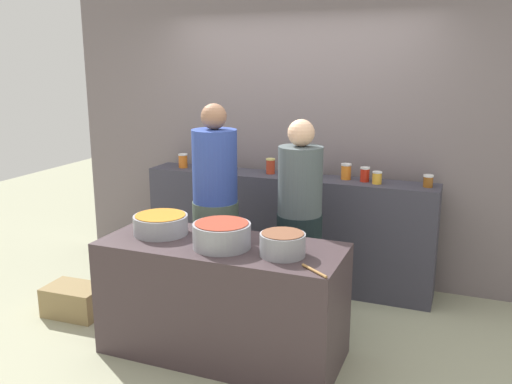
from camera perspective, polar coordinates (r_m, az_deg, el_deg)
The scene contains 19 objects.
ground at distance 4.40m, azimuth -1.74°, elevation -14.44°, with size 12.00×12.00×0.00m, color #9C9D81.
storefront_wall at distance 5.27m, azimuth 4.47°, elevation 7.40°, with size 4.80×0.12×3.00m, color slate.
display_shelf at distance 5.15m, azimuth 3.10°, elevation -3.93°, with size 2.70×0.36×1.03m, color #373642.
prep_table at distance 3.97m, azimuth -3.54°, elevation -11.03°, with size 1.70×0.70×0.83m, color #3C2F32.
preserve_jar_0 at distance 5.41m, azimuth -7.59°, elevation 3.24°, with size 0.09×0.09×0.14m.
preserve_jar_1 at distance 5.32m, azimuth -5.90°, elevation 2.99°, with size 0.07×0.07×0.11m.
preserve_jar_2 at distance 5.08m, azimuth 1.52°, elevation 2.70°, with size 0.09×0.09×0.14m.
preserve_jar_3 at distance 4.98m, azimuth 6.49°, elevation 2.38°, with size 0.07×0.07×0.14m.
preserve_jar_4 at distance 4.91m, azimuth 9.34°, elevation 2.12°, with size 0.09×0.09×0.14m.
preserve_jar_5 at distance 4.84m, azimuth 11.24°, elevation 1.81°, with size 0.08×0.08×0.13m.
preserve_jar_6 at distance 4.78m, azimuth 12.46°, elevation 1.47°, with size 0.08×0.08×0.11m.
preserve_jar_7 at distance 4.77m, azimuth 17.44°, elevation 1.11°, with size 0.08×0.08×0.10m.
cooking_pot_left at distance 4.06m, azimuth -9.86°, elevation -3.33°, with size 0.40×0.40×0.14m.
cooking_pot_center at distance 3.72m, azimuth -3.57°, elevation -4.50°, with size 0.39×0.39×0.17m.
cooking_pot_right at distance 3.57m, azimuth 2.77°, elevation -5.44°, with size 0.30×0.30×0.15m.
wooden_spoon at distance 3.33m, azimuth 6.07°, elevation -8.13°, with size 0.02×0.02×0.23m, color #9E703D.
cook_with_tongs at distance 4.48m, azimuth -4.21°, elevation -3.03°, with size 0.37×0.37×1.74m.
cook_in_cap at distance 4.39m, azimuth 4.51°, elevation -4.12°, with size 0.36×0.36×1.63m.
bread_crate at distance 4.88m, azimuth -18.29°, elevation -10.62°, with size 0.47×0.32×0.25m, color olive.
Camera 1 is at (1.56, -3.55, 2.08)m, focal length 38.53 mm.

